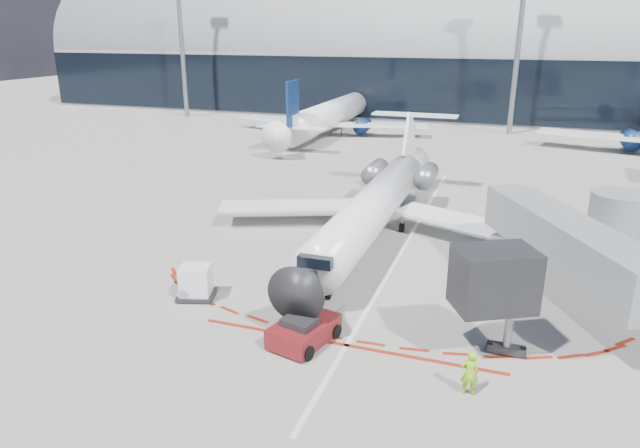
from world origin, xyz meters
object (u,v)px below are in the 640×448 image
(regional_jet, at_px, (377,202))
(uld_container, at_px, (196,282))
(ramp_worker, at_px, (470,373))
(pushback_tug, at_px, (304,330))

(regional_jet, xyz_separation_m, uld_container, (-6.57, -12.51, -1.50))
(ramp_worker, relative_size, uld_container, 0.82)
(pushback_tug, relative_size, ramp_worker, 2.80)
(pushback_tug, distance_m, ramp_worker, 7.53)
(pushback_tug, distance_m, uld_container, 7.31)
(regional_jet, distance_m, ramp_worker, 18.14)
(ramp_worker, bearing_deg, regional_jet, -77.30)
(regional_jet, relative_size, ramp_worker, 15.13)
(regional_jet, relative_size, pushback_tug, 5.41)
(regional_jet, height_order, ramp_worker, regional_jet)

